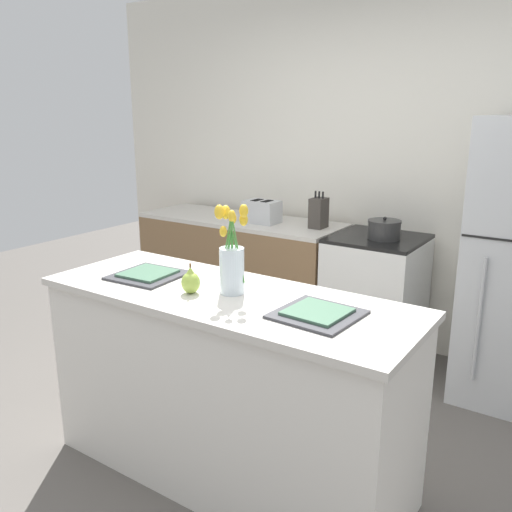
% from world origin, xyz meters
% --- Properties ---
extents(ground_plane, '(10.00, 10.00, 0.00)m').
position_xyz_m(ground_plane, '(0.00, 0.00, 0.00)').
color(ground_plane, '#59544F').
extents(back_wall, '(5.20, 0.08, 2.70)m').
position_xyz_m(back_wall, '(0.00, 2.00, 1.35)').
color(back_wall, silver).
rests_on(back_wall, ground_plane).
extents(kitchen_island, '(1.80, 0.66, 0.95)m').
position_xyz_m(kitchen_island, '(0.00, 0.00, 0.48)').
color(kitchen_island, silver).
rests_on(kitchen_island, ground_plane).
extents(back_counter, '(1.68, 0.60, 0.92)m').
position_xyz_m(back_counter, '(-1.06, 1.60, 0.46)').
color(back_counter, brown).
rests_on(back_counter, ground_plane).
extents(stove_range, '(0.60, 0.61, 0.92)m').
position_xyz_m(stove_range, '(0.10, 1.60, 0.46)').
color(stove_range, silver).
rests_on(stove_range, ground_plane).
extents(flower_vase, '(0.15, 0.12, 0.41)m').
position_xyz_m(flower_vase, '(0.02, 0.02, 1.10)').
color(flower_vase, silver).
rests_on(flower_vase, kitchen_island).
extents(pear_figurine, '(0.09, 0.09, 0.14)m').
position_xyz_m(pear_figurine, '(-0.13, -0.09, 1.00)').
color(pear_figurine, '#9EBC47').
rests_on(pear_figurine, kitchen_island).
extents(plate_setting_left, '(0.34, 0.34, 0.02)m').
position_xyz_m(plate_setting_left, '(-0.48, -0.01, 0.96)').
color(plate_setting_left, '#333338').
rests_on(plate_setting_left, kitchen_island).
extents(plate_setting_right, '(0.34, 0.34, 0.02)m').
position_xyz_m(plate_setting_right, '(0.48, -0.01, 0.96)').
color(plate_setting_right, '#333338').
rests_on(plate_setting_right, kitchen_island).
extents(toaster, '(0.28, 0.18, 0.17)m').
position_xyz_m(toaster, '(-0.83, 1.56, 1.00)').
color(toaster, '#B7BABC').
rests_on(toaster, back_counter).
extents(cooking_pot, '(0.22, 0.22, 0.15)m').
position_xyz_m(cooking_pot, '(0.15, 1.57, 0.98)').
color(cooking_pot, '#2D2D2D').
rests_on(cooking_pot, stove_range).
extents(knife_block, '(0.10, 0.14, 0.27)m').
position_xyz_m(knife_block, '(-0.38, 1.63, 1.03)').
color(knife_block, '#3D3833').
rests_on(knife_block, back_counter).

